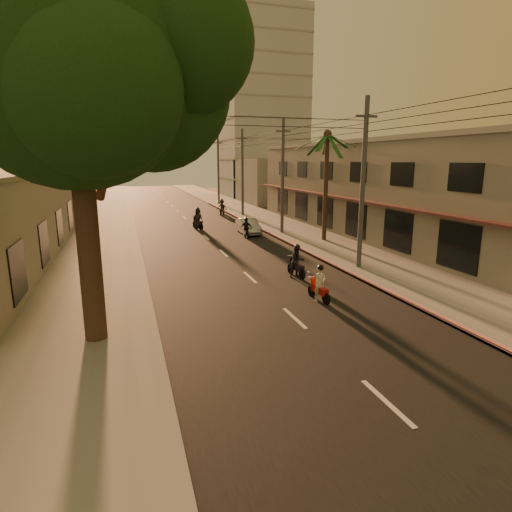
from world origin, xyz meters
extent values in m
plane|color=#383023|center=(0.00, 0.00, 0.00)|extent=(160.00, 160.00, 0.00)
cube|color=black|center=(0.00, 20.00, 0.01)|extent=(10.00, 140.00, 0.02)
cube|color=slate|center=(7.50, 20.00, 0.06)|extent=(5.00, 140.00, 0.12)
cube|color=slate|center=(-7.50, 20.00, 0.06)|extent=(5.00, 140.00, 0.12)
cube|color=red|center=(5.10, 15.00, 0.10)|extent=(0.20, 60.00, 0.20)
cube|color=gray|center=(14.00, 18.00, 3.50)|extent=(8.00, 34.00, 7.00)
cube|color=gray|center=(14.00, 18.00, 7.15)|extent=(8.20, 34.20, 0.30)
cube|color=#421B1A|center=(9.70, 18.00, 3.10)|extent=(0.80, 34.00, 0.12)
cube|color=#B7B5B2|center=(16.00, 56.00, 14.00)|extent=(12.00, 12.00, 28.00)
cylinder|color=black|center=(-7.00, 2.00, 3.00)|extent=(0.70, 0.70, 6.00)
cylinder|color=black|center=(-6.20, 2.40, 6.00)|extent=(1.22, 2.17, 3.04)
cylinder|color=black|center=(-7.60, 1.70, 6.20)|extent=(1.31, 1.49, 2.73)
sphere|color=black|center=(-7.00, 2.00, 8.50)|extent=(7.20, 7.20, 7.20)
sphere|color=black|center=(-4.80, 3.00, 8.00)|extent=(5.20, 5.20, 5.20)
sphere|color=black|center=(-8.80, 2.80, 8.20)|extent=(4.80, 4.80, 4.80)
sphere|color=black|center=(-6.40, 0.20, 7.60)|extent=(4.60, 4.60, 4.60)
sphere|color=black|center=(-4.00, 1.50, 9.20)|extent=(4.40, 4.40, 4.40)
sphere|color=black|center=(-5.80, 4.40, 9.60)|extent=(4.40, 4.40, 4.40)
cylinder|color=black|center=(8.00, 16.00, 3.80)|extent=(0.32, 0.32, 7.60)
sphere|color=black|center=(8.00, 16.00, 7.60)|extent=(0.60, 0.60, 0.60)
cylinder|color=#38383A|center=(6.20, 8.00, 4.50)|extent=(0.26, 0.26, 9.00)
cube|color=#38383A|center=(6.20, 8.00, 8.00)|extent=(1.20, 0.12, 0.12)
cylinder|color=#38383A|center=(6.20, 20.00, 4.50)|extent=(0.26, 0.26, 9.00)
cube|color=#38383A|center=(6.20, 20.00, 8.00)|extent=(1.20, 0.12, 0.12)
cylinder|color=#38383A|center=(6.20, 32.00, 4.50)|extent=(0.26, 0.26, 9.00)
cube|color=#38383A|center=(6.20, 32.00, 8.00)|extent=(1.20, 0.12, 0.12)
cylinder|color=#38383A|center=(6.20, 44.00, 4.50)|extent=(0.26, 0.26, 9.00)
cube|color=#38383A|center=(6.20, 44.00, 8.00)|extent=(1.20, 0.12, 0.12)
cube|color=gray|center=(14.00, 45.00, 3.00)|extent=(8.00, 14.00, 6.00)
cube|color=gray|center=(-14.00, 34.00, 2.20)|extent=(8.00, 14.00, 4.40)
cube|color=gray|center=(-14.00, 52.00, 3.50)|extent=(8.00, 14.00, 7.00)
cylinder|color=black|center=(1.69, 4.20, 0.25)|extent=(0.15, 0.51, 0.50)
cylinder|color=black|center=(1.83, 3.08, 0.25)|extent=(0.15, 0.51, 0.50)
cube|color=#B3120D|center=(1.77, 3.57, 0.49)|extent=(0.37, 1.01, 0.27)
cube|color=#B3120D|center=(1.71, 4.02, 0.63)|extent=(0.28, 0.12, 0.54)
cylinder|color=silver|center=(1.70, 4.12, 0.94)|extent=(0.49, 0.10, 0.04)
imported|color=beige|center=(1.77, 3.57, 0.75)|extent=(0.64, 0.50, 1.51)
sphere|color=black|center=(1.77, 3.57, 1.46)|extent=(0.27, 0.27, 0.27)
sphere|color=silver|center=(1.45, 4.07, 1.17)|extent=(0.11, 0.11, 0.11)
sphere|color=silver|center=(1.95, 4.14, 1.17)|extent=(0.11, 0.11, 0.11)
cylinder|color=black|center=(2.24, 8.08, 0.27)|extent=(0.16, 0.54, 0.54)
cylinder|color=black|center=(2.38, 6.89, 0.27)|extent=(0.16, 0.54, 0.54)
cube|color=black|center=(2.32, 7.41, 0.53)|extent=(0.39, 1.08, 0.29)
cube|color=black|center=(2.27, 7.89, 0.67)|extent=(0.30, 0.13, 0.57)
cylinder|color=silver|center=(2.25, 8.00, 1.01)|extent=(0.53, 0.10, 0.04)
imported|color=black|center=(2.32, 7.41, 0.80)|extent=(0.92, 0.79, 1.61)
sphere|color=black|center=(2.32, 7.41, 1.56)|extent=(0.29, 0.29, 0.29)
cylinder|color=black|center=(2.99, 19.59, 0.25)|extent=(0.16, 0.51, 0.50)
cylinder|color=black|center=(2.83, 18.48, 0.25)|extent=(0.16, 0.51, 0.50)
cube|color=black|center=(2.90, 18.97, 0.50)|extent=(0.39, 1.02, 0.27)
cube|color=black|center=(2.97, 19.41, 0.63)|extent=(0.28, 0.13, 0.54)
cylinder|color=silver|center=(2.98, 19.52, 0.95)|extent=(0.50, 0.11, 0.04)
imported|color=black|center=(2.90, 18.97, 0.76)|extent=(0.99, 0.62, 1.51)
sphere|color=black|center=(2.90, 18.97, 1.46)|extent=(0.27, 0.27, 0.27)
cylinder|color=black|center=(-0.10, 25.02, 0.30)|extent=(0.27, 0.60, 0.59)
cylinder|color=black|center=(0.27, 23.74, 0.30)|extent=(0.27, 0.60, 0.59)
cube|color=black|center=(0.10, 24.30, 0.58)|extent=(0.61, 1.20, 0.32)
cube|color=black|center=(-0.04, 24.81, 0.74)|extent=(0.34, 0.19, 0.64)
cylinder|color=silver|center=(-0.08, 24.94, 1.11)|extent=(0.57, 0.20, 0.04)
imported|color=black|center=(0.10, 24.30, 0.89)|extent=(1.17, 1.03, 1.78)
sphere|color=black|center=(0.10, 24.30, 1.73)|extent=(0.32, 0.32, 0.32)
cylinder|color=black|center=(4.50, 33.81, 0.28)|extent=(0.33, 0.54, 0.55)
cylinder|color=black|center=(3.96, 32.69, 0.28)|extent=(0.33, 0.54, 0.55)
cube|color=black|center=(4.20, 33.18, 0.54)|extent=(0.72, 1.10, 0.30)
cube|color=black|center=(4.42, 33.63, 0.69)|extent=(0.31, 0.22, 0.59)
cylinder|color=silver|center=(4.47, 33.73, 1.04)|extent=(0.51, 0.27, 0.04)
imported|color=black|center=(4.20, 33.18, 0.83)|extent=(1.56, 1.46, 1.66)
sphere|color=black|center=(4.20, 33.18, 1.61)|extent=(0.30, 0.30, 0.30)
imported|color=#9B9EA3|center=(3.56, 20.64, 0.62)|extent=(1.56, 3.85, 1.24)
camera|label=1|loc=(-5.83, -12.07, 5.81)|focal=30.00mm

